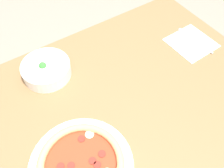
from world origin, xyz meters
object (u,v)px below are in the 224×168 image
(pizza, at_px, (81,164))
(knife, at_px, (197,41))
(fork, at_px, (187,45))
(bowl, at_px, (46,69))

(pizza, height_order, knife, pizza)
(pizza, height_order, fork, pizza)
(pizza, relative_size, bowl, 1.71)
(fork, bearing_deg, bowl, 69.22)
(bowl, height_order, knife, bowl)
(pizza, distance_m, knife, 0.78)
(fork, distance_m, knife, 0.05)
(fork, height_order, knife, same)
(pizza, distance_m, fork, 0.73)
(pizza, distance_m, bowl, 0.43)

